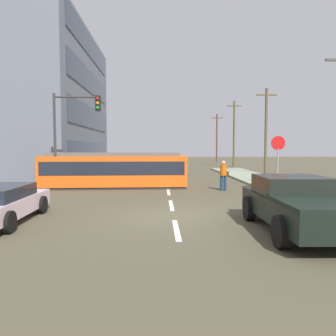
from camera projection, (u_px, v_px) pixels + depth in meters
ground_plane at (167, 184)px, 21.42m from camera, size 120.00×120.00×0.00m
sidewalk_curb_right at (293, 190)px, 17.61m from camera, size 3.20×36.00×0.14m
lane_stripe_0 at (176, 230)px, 9.44m from camera, size 0.16×2.40×0.01m
lane_stripe_1 at (171, 205)px, 13.43m from camera, size 0.16×2.40×0.01m
lane_stripe_2 at (168, 192)px, 17.42m from camera, size 0.16×2.40×0.01m
lane_stripe_3 at (165, 178)px, 25.48m from camera, size 0.16×2.40×0.01m
lane_stripe_4 at (164, 172)px, 31.46m from camera, size 0.16×2.40×0.01m
corner_building at (5, 103)px, 29.16m from camera, size 15.48×17.99×12.80m
streetcar_tram at (115, 170)px, 19.34m from camera, size 8.54×2.82×2.09m
city_bus at (143, 165)px, 25.56m from camera, size 2.64×5.17×1.76m
pedestrian_crossing at (223, 174)px, 17.97m from camera, size 0.51×0.36×1.67m
pickup_truck_parked at (298, 204)px, 9.20m from camera, size 2.36×5.04×1.55m
parked_sedan_mid at (92, 172)px, 23.26m from camera, size 2.18×4.62×1.19m
parked_sedan_far at (112, 167)px, 29.52m from camera, size 2.16×4.58×1.19m
stop_sign at (278, 151)px, 17.41m from camera, size 0.76×0.07×2.88m
traffic_light_mast at (72, 123)px, 17.93m from camera, size 2.62×0.33×5.39m
utility_pole_mid at (266, 130)px, 28.26m from camera, size 1.80×0.24×7.55m
utility_pole_far at (234, 133)px, 39.74m from camera, size 1.80×0.24×8.08m
utility_pole_distant at (217, 137)px, 51.86m from camera, size 1.80×0.24×7.70m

